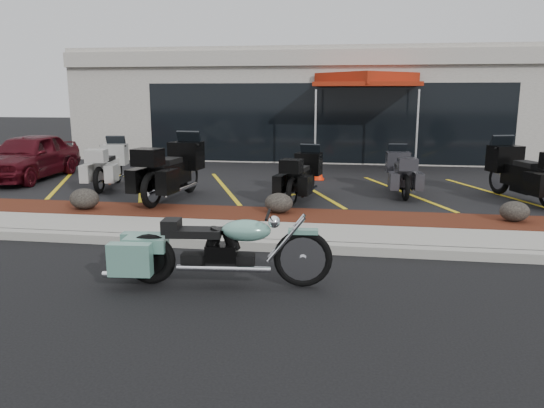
% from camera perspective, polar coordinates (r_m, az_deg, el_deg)
% --- Properties ---
extents(ground, '(90.00, 90.00, 0.00)m').
position_cam_1_polar(ground, '(7.66, 0.89, -6.98)').
color(ground, black).
rests_on(ground, ground).
extents(curb, '(24.00, 0.25, 0.15)m').
position_cam_1_polar(curb, '(8.49, 1.74, -4.56)').
color(curb, gray).
rests_on(curb, ground).
extents(sidewalk, '(24.00, 1.20, 0.15)m').
position_cam_1_polar(sidewalk, '(9.16, 2.28, -3.34)').
color(sidewalk, gray).
rests_on(sidewalk, ground).
extents(mulch_bed, '(24.00, 1.20, 0.16)m').
position_cam_1_polar(mulch_bed, '(10.31, 3.05, -1.59)').
color(mulch_bed, '#3C170D').
rests_on(mulch_bed, ground).
extents(upper_lot, '(26.00, 9.60, 0.15)m').
position_cam_1_polar(upper_lot, '(15.60, 5.07, 2.94)').
color(upper_lot, black).
rests_on(upper_lot, ground).
extents(dealership_building, '(18.00, 8.16, 4.00)m').
position_cam_1_polar(dealership_building, '(21.68, 6.30, 10.52)').
color(dealership_building, gray).
rests_on(dealership_building, ground).
extents(boulder_left, '(0.60, 0.50, 0.42)m').
position_cam_1_polar(boulder_left, '(11.40, -19.53, 0.54)').
color(boulder_left, black).
rests_on(boulder_left, mulch_bed).
extents(boulder_mid, '(0.56, 0.47, 0.40)m').
position_cam_1_polar(boulder_mid, '(10.40, 0.74, 0.11)').
color(boulder_mid, black).
rests_on(boulder_mid, mulch_bed).
extents(boulder_right, '(0.53, 0.44, 0.37)m').
position_cam_1_polar(boulder_right, '(10.69, 24.64, -0.72)').
color(boulder_right, black).
rests_on(boulder_right, mulch_bed).
extents(hero_cruiser, '(2.89, 0.96, 1.00)m').
position_cam_1_polar(hero_cruiser, '(6.81, 3.35, -5.00)').
color(hero_cruiser, '#659D8D').
rests_on(hero_cruiser, ground).
extents(touring_white, '(1.15, 2.24, 1.24)m').
position_cam_1_polar(touring_white, '(14.54, -16.37, 4.63)').
color(touring_white, '#B8B8B4').
rests_on(touring_white, upper_lot).
extents(touring_black_front, '(1.28, 2.62, 1.47)m').
position_cam_1_polar(touring_black_front, '(12.67, -8.90, 4.49)').
color(touring_black_front, black).
rests_on(touring_black_front, upper_lot).
extents(touring_black_mid, '(1.10, 2.12, 1.18)m').
position_cam_1_polar(touring_black_mid, '(12.41, 4.09, 3.77)').
color(touring_black_mid, black).
rests_on(touring_black_mid, upper_lot).
extents(touring_grey, '(0.88, 1.99, 1.13)m').
position_cam_1_polar(touring_grey, '(13.32, 13.28, 3.94)').
color(touring_grey, '#2C2B30').
rests_on(touring_grey, upper_lot).
extents(touring_black_rear, '(1.67, 2.55, 1.39)m').
position_cam_1_polar(touring_black_rear, '(13.41, 23.36, 3.89)').
color(touring_black_rear, black).
rests_on(touring_black_rear, upper_lot).
extents(parked_car, '(1.69, 3.78, 1.26)m').
position_cam_1_polar(parked_car, '(15.97, -24.71, 4.67)').
color(parked_car, '#400910').
rests_on(parked_car, upper_lot).
extents(traffic_cone, '(0.34, 0.34, 0.52)m').
position_cam_1_polar(traffic_cone, '(14.55, 4.97, 3.63)').
color(traffic_cone, '#F62908').
rests_on(traffic_cone, upper_lot).
extents(popup_canopy, '(4.18, 4.18, 2.96)m').
position_cam_1_polar(popup_canopy, '(17.48, 10.11, 12.85)').
color(popup_canopy, silver).
rests_on(popup_canopy, upper_lot).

